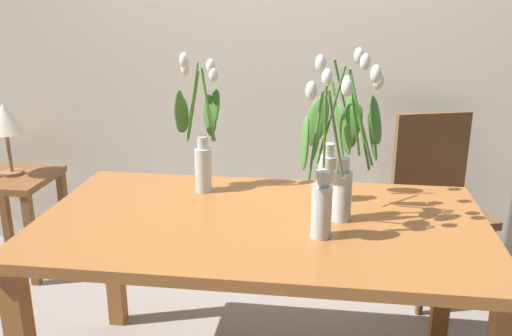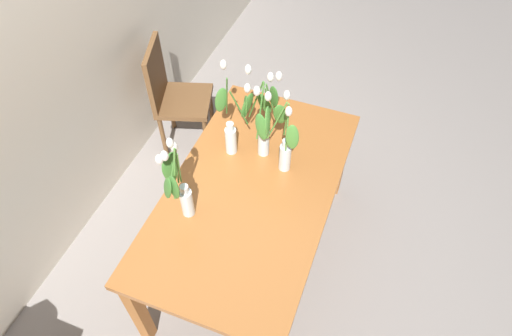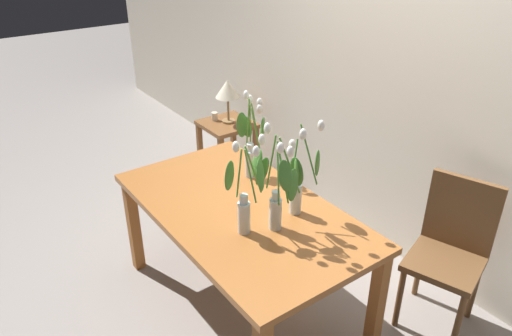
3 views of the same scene
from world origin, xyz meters
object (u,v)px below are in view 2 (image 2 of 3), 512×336
Objects in this scene: dining_table at (252,198)px; tulip_vase_0 at (232,127)px; tulip_vase_1 at (283,142)px; tulip_vase_2 at (263,122)px; dining_chair at (173,93)px; tulip_vase_3 at (179,188)px.

dining_table is 2.75× the size of tulip_vase_0.
tulip_vase_0 reaches higher than tulip_vase_1.
tulip_vase_0 is at bearing 104.96° from tulip_vase_2.
tulip_vase_0 reaches higher than dining_chair.
dining_table is 0.44m from tulip_vase_2.
tulip_vase_1 reaches higher than dining_table.
tulip_vase_2 reaches higher than dining_chair.
dining_chair is at bearing 50.22° from dining_table.
tulip_vase_2 is at bearing 8.31° from dining_table.
tulip_vase_2 is (0.05, -0.17, 0.05)m from tulip_vase_0.
dining_table is 2.76× the size of tulip_vase_2.
tulip_vase_1 is (-0.04, -0.32, 0.03)m from tulip_vase_0.
tulip_vase_2 is 0.62× the size of dining_chair.
tulip_vase_2 is (0.30, 0.04, 0.33)m from dining_table.
dining_table is at bearing -139.03° from tulip_vase_0.
tulip_vase_0 is 0.99m from dining_chair.
tulip_vase_3 is at bearing -148.15° from dining_chair.
dining_chair reaches higher than dining_table.
tulip_vase_2 is at bearing -75.04° from tulip_vase_0.
tulip_vase_1 is (0.21, -0.11, 0.31)m from dining_table.
tulip_vase_0 is (0.25, 0.22, 0.27)m from dining_table.
tulip_vase_3 is (-0.58, 0.24, -0.01)m from tulip_vase_2.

